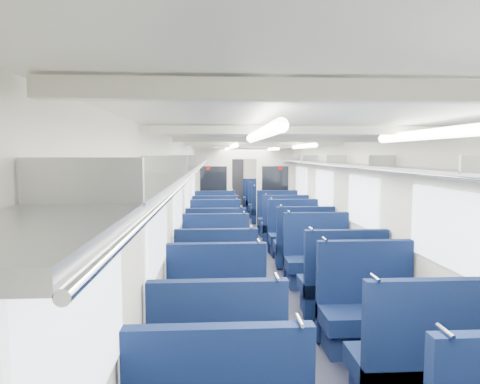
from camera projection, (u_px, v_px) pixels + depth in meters
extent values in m
cube|color=black|center=(254.00, 252.00, 9.42)|extent=(2.80, 18.00, 0.01)
cube|color=white|center=(254.00, 144.00, 9.21)|extent=(2.80, 18.00, 0.01)
cube|color=beige|center=(189.00, 199.00, 9.23)|extent=(0.02, 18.00, 2.35)
cube|color=#111B39|center=(190.00, 237.00, 9.30)|extent=(0.03, 17.90, 0.70)
cube|color=beige|center=(318.00, 198.00, 9.40)|extent=(0.02, 18.00, 2.35)
cube|color=#111B39|center=(316.00, 236.00, 9.47)|extent=(0.03, 17.90, 0.70)
cube|color=beige|center=(234.00, 177.00, 18.26)|extent=(2.80, 0.02, 2.35)
cube|color=#B2B5BA|center=(197.00, 162.00, 9.17)|extent=(0.34, 17.40, 0.04)
cylinder|color=silver|center=(205.00, 163.00, 9.19)|extent=(0.02, 17.40, 0.02)
cube|color=#B2B5BA|center=(83.00, 182.00, 1.21)|extent=(0.34, 0.03, 0.14)
cube|color=#B2B5BA|center=(164.00, 165.00, 3.20)|extent=(0.34, 0.03, 0.14)
cube|color=#B2B5BA|center=(184.00, 161.00, 5.19)|extent=(0.34, 0.03, 0.14)
cube|color=#B2B5BA|center=(192.00, 159.00, 7.18)|extent=(0.34, 0.03, 0.14)
cube|color=#B2B5BA|center=(197.00, 158.00, 9.17)|extent=(0.34, 0.03, 0.14)
cube|color=#B2B5BA|center=(200.00, 158.00, 11.16)|extent=(0.34, 0.03, 0.14)
cube|color=#B2B5BA|center=(202.00, 157.00, 13.14)|extent=(0.34, 0.03, 0.14)
cube|color=#B2B5BA|center=(204.00, 157.00, 15.13)|extent=(0.34, 0.03, 0.14)
cube|color=#B2B5BA|center=(205.00, 157.00, 17.12)|extent=(0.34, 0.03, 0.14)
cube|color=#B2B5BA|center=(310.00, 162.00, 9.32)|extent=(0.34, 17.40, 0.04)
cylinder|color=silver|center=(302.00, 163.00, 9.31)|extent=(0.02, 17.40, 0.02)
cube|color=#B2B5BA|center=(382.00, 161.00, 5.33)|extent=(0.34, 0.03, 0.14)
cube|color=#B2B5BA|center=(336.00, 159.00, 7.32)|extent=(0.34, 0.03, 0.14)
cube|color=#B2B5BA|center=(310.00, 158.00, 9.31)|extent=(0.34, 0.03, 0.14)
cube|color=#B2B5BA|center=(293.00, 158.00, 11.30)|extent=(0.34, 0.03, 0.14)
cube|color=#B2B5BA|center=(281.00, 157.00, 13.29)|extent=(0.34, 0.03, 0.14)
cube|color=#B2B5BA|center=(273.00, 157.00, 15.28)|extent=(0.34, 0.03, 0.14)
cube|color=#B2B5BA|center=(266.00, 157.00, 17.27)|extent=(0.34, 0.03, 0.14)
cube|color=white|center=(85.00, 329.00, 1.75)|extent=(0.02, 1.30, 0.75)
cube|color=white|center=(158.00, 230.00, 4.04)|extent=(0.02, 1.30, 0.75)
cube|color=white|center=(178.00, 203.00, 6.33)|extent=(0.02, 1.30, 0.75)
cube|color=white|center=(188.00, 190.00, 8.61)|extent=(0.02, 1.30, 0.75)
cube|color=white|center=(193.00, 183.00, 10.90)|extent=(0.02, 1.30, 0.75)
cube|color=white|center=(198.00, 177.00, 13.69)|extent=(0.02, 1.30, 0.75)
cube|color=white|center=(200.00, 174.00, 15.97)|extent=(0.02, 1.30, 0.75)
cube|color=white|center=(443.00, 227.00, 4.20)|extent=(0.02, 1.30, 0.75)
cube|color=white|center=(363.00, 202.00, 6.49)|extent=(0.02, 1.30, 0.75)
cube|color=white|center=(324.00, 189.00, 8.78)|extent=(0.02, 1.30, 0.75)
cube|color=white|center=(301.00, 182.00, 11.07)|extent=(0.02, 1.30, 0.75)
cube|color=white|center=(284.00, 177.00, 13.85)|extent=(0.02, 1.30, 0.75)
cube|color=white|center=(274.00, 174.00, 16.14)|extent=(0.02, 1.30, 0.75)
cube|color=beige|center=(327.00, 130.00, 3.25)|extent=(2.70, 0.06, 0.06)
cube|color=beige|center=(284.00, 140.00, 5.24)|extent=(2.70, 0.06, 0.06)
cube|color=beige|center=(265.00, 144.00, 7.23)|extent=(2.70, 0.06, 0.06)
cube|color=beige|center=(254.00, 146.00, 9.22)|extent=(2.70, 0.06, 0.06)
cube|color=beige|center=(247.00, 148.00, 11.21)|extent=(2.70, 0.06, 0.06)
cube|color=beige|center=(242.00, 149.00, 13.19)|extent=(2.70, 0.06, 0.06)
cube|color=beige|center=(238.00, 149.00, 15.18)|extent=(2.70, 0.06, 0.06)
cube|color=beige|center=(236.00, 150.00, 17.17)|extent=(2.70, 0.06, 0.06)
cylinder|color=white|center=(262.00, 134.00, 2.72)|extent=(0.07, 1.60, 0.07)
cylinder|color=white|center=(233.00, 146.00, 6.70)|extent=(0.07, 1.60, 0.07)
cylinder|color=white|center=(227.00, 149.00, 10.18)|extent=(0.07, 1.60, 0.07)
cylinder|color=white|center=(223.00, 151.00, 14.66)|extent=(0.07, 1.60, 0.07)
cylinder|color=white|center=(430.00, 134.00, 2.79)|extent=(0.07, 1.60, 0.07)
cylinder|color=white|center=(303.00, 146.00, 6.77)|extent=(0.07, 1.60, 0.07)
cylinder|color=white|center=(273.00, 149.00, 10.25)|extent=(0.07, 1.60, 0.07)
cylinder|color=white|center=(255.00, 151.00, 14.72)|extent=(0.07, 1.60, 0.07)
cube|color=black|center=(234.00, 181.00, 18.22)|extent=(0.75, 0.06, 2.00)
cube|color=beige|center=(214.00, 188.00, 12.21)|extent=(1.05, 0.08, 2.35)
cube|color=black|center=(213.00, 180.00, 12.14)|extent=(0.76, 0.02, 0.80)
cylinder|color=#B80D0C|center=(208.00, 168.00, 12.09)|extent=(0.12, 0.01, 0.12)
cube|color=beige|center=(275.00, 188.00, 12.31)|extent=(1.05, 0.08, 2.35)
cube|color=black|center=(275.00, 180.00, 12.24)|extent=(0.76, 0.02, 0.80)
cylinder|color=#B80D0C|center=(280.00, 168.00, 12.21)|extent=(0.12, 0.01, 0.12)
cube|color=beige|center=(244.00, 153.00, 12.17)|extent=(0.70, 0.08, 0.35)
cylinder|color=silver|center=(300.00, 320.00, 2.43)|extent=(0.02, 0.16, 0.02)
cylinder|color=silver|center=(445.00, 331.00, 2.29)|extent=(0.02, 0.16, 0.02)
cube|color=#0E1C44|center=(218.00, 366.00, 3.58)|extent=(1.08, 0.57, 0.19)
cube|color=#0E1C44|center=(218.00, 353.00, 3.33)|extent=(1.08, 0.10, 1.15)
cylinder|color=silver|center=(277.00, 277.00, 3.31)|extent=(0.02, 0.16, 0.02)
cube|color=#0E1C44|center=(416.00, 365.00, 3.61)|extent=(1.08, 0.57, 0.19)
cube|color=#0E1C44|center=(431.00, 351.00, 3.36)|extent=(1.08, 0.10, 1.15)
cylinder|color=silver|center=(375.00, 278.00, 3.28)|extent=(0.02, 0.16, 0.02)
cube|color=#0E1C44|center=(217.00, 323.00, 4.50)|extent=(1.08, 0.57, 0.19)
cube|color=#0E1839|center=(217.00, 345.00, 4.52)|extent=(0.99, 0.45, 0.28)
cube|color=#0E1C44|center=(217.00, 295.00, 4.71)|extent=(1.08, 0.10, 1.15)
cylinder|color=silver|center=(259.00, 241.00, 4.69)|extent=(0.02, 0.16, 0.02)
cube|color=#0E1C44|center=(371.00, 318.00, 4.65)|extent=(1.08, 0.57, 0.19)
cube|color=#0E1839|center=(370.00, 339.00, 4.67)|extent=(0.99, 0.45, 0.28)
cube|color=#0E1C44|center=(364.00, 291.00, 4.86)|extent=(1.08, 0.10, 1.15)
cylinder|color=silver|center=(325.00, 239.00, 4.78)|extent=(0.02, 0.16, 0.02)
cube|color=#0E1C44|center=(216.00, 284.00, 5.85)|extent=(1.08, 0.57, 0.19)
cube|color=#0E1839|center=(216.00, 301.00, 5.87)|extent=(0.99, 0.45, 0.28)
cube|color=#0E1C44|center=(216.00, 273.00, 5.60)|extent=(1.08, 0.10, 1.15)
cylinder|color=silver|center=(252.00, 227.00, 5.58)|extent=(0.02, 0.16, 0.02)
cube|color=#0E1C44|center=(340.00, 286.00, 5.78)|extent=(1.08, 0.57, 0.19)
cube|color=#0E1839|center=(340.00, 303.00, 5.80)|extent=(0.99, 0.45, 0.28)
cube|color=#0E1C44|center=(346.00, 274.00, 5.53)|extent=(1.08, 0.10, 1.15)
cylinder|color=silver|center=(311.00, 229.00, 5.46)|extent=(0.02, 0.16, 0.02)
cube|color=#0E1C44|center=(216.00, 266.00, 6.82)|extent=(1.08, 0.57, 0.19)
cube|color=#0E1839|center=(216.00, 280.00, 6.84)|extent=(0.99, 0.45, 0.28)
cube|color=#0E1C44|center=(216.00, 249.00, 7.03)|extent=(1.08, 0.10, 1.15)
cylinder|color=silver|center=(244.00, 212.00, 7.00)|extent=(0.02, 0.16, 0.02)
cube|color=#0E1C44|center=(319.00, 264.00, 6.96)|extent=(1.08, 0.57, 0.19)
cube|color=#0E1839|center=(319.00, 278.00, 6.98)|extent=(0.99, 0.45, 0.28)
cube|color=#0E1C44|center=(316.00, 247.00, 7.17)|extent=(1.08, 0.10, 1.15)
cylinder|color=silver|center=(289.00, 212.00, 7.09)|extent=(0.02, 0.16, 0.02)
cube|color=#0E1C44|center=(216.00, 249.00, 8.00)|extent=(1.08, 0.57, 0.19)
cube|color=#0E1839|center=(216.00, 262.00, 8.02)|extent=(0.99, 0.45, 0.28)
cube|color=#0E1C44|center=(216.00, 240.00, 7.75)|extent=(1.08, 0.10, 1.15)
cylinder|color=silver|center=(241.00, 207.00, 7.73)|extent=(0.02, 0.16, 0.02)
cube|color=#0E1C44|center=(303.00, 247.00, 8.23)|extent=(1.08, 0.57, 0.19)
cube|color=#0E1839|center=(302.00, 259.00, 8.25)|extent=(0.99, 0.45, 0.28)
cube|color=#0E1C44|center=(305.00, 237.00, 7.99)|extent=(1.08, 0.10, 1.15)
cylinder|color=silver|center=(281.00, 206.00, 7.91)|extent=(0.02, 0.16, 0.02)
cube|color=#0E1C44|center=(216.00, 239.00, 9.02)|extent=(1.08, 0.57, 0.19)
cube|color=#0E1839|center=(216.00, 250.00, 9.04)|extent=(0.99, 0.45, 0.28)
cube|color=#0E1C44|center=(216.00, 226.00, 9.23)|extent=(1.08, 0.10, 1.15)
cylinder|color=silver|center=(237.00, 198.00, 9.21)|extent=(0.02, 0.16, 0.02)
cube|color=#0E1C44|center=(294.00, 238.00, 9.08)|extent=(1.08, 0.57, 0.19)
cube|color=#0E1839|center=(294.00, 249.00, 9.10)|extent=(0.99, 0.45, 0.28)
cube|color=#0E1C44|center=(293.00, 226.00, 9.29)|extent=(1.08, 0.10, 1.15)
cylinder|color=silver|center=(272.00, 198.00, 9.21)|extent=(0.02, 0.16, 0.02)
cube|color=#0E1C44|center=(215.00, 228.00, 10.31)|extent=(1.08, 0.57, 0.19)
cube|color=#0E1839|center=(216.00, 238.00, 10.33)|extent=(0.99, 0.45, 0.28)
cube|color=#0E1C44|center=(215.00, 220.00, 10.06)|extent=(1.08, 0.10, 1.15)
cylinder|color=silver|center=(235.00, 195.00, 10.03)|extent=(0.02, 0.16, 0.02)
cube|color=#0E1C44|center=(284.00, 227.00, 10.47)|extent=(1.08, 0.57, 0.19)
cube|color=#0E1839|center=(284.00, 236.00, 10.49)|extent=(0.99, 0.45, 0.28)
cube|color=#0E1C44|center=(285.00, 219.00, 10.22)|extent=(1.08, 0.10, 1.15)
cylinder|color=silver|center=(266.00, 194.00, 10.15)|extent=(0.02, 0.16, 0.02)
cube|color=#0E1C44|center=(215.00, 222.00, 11.21)|extent=(1.08, 0.57, 0.19)
cube|color=#0E1839|center=(215.00, 231.00, 11.23)|extent=(0.99, 0.45, 0.28)
cube|color=#0E1C44|center=(215.00, 212.00, 11.42)|extent=(1.08, 0.10, 1.15)
cylinder|color=silver|center=(232.00, 190.00, 11.40)|extent=(0.02, 0.16, 0.02)
cube|color=#0E1C44|center=(278.00, 221.00, 11.36)|extent=(1.08, 0.57, 0.19)
cube|color=#0E1839|center=(278.00, 230.00, 11.38)|extent=(0.99, 0.45, 0.28)
cube|color=#0E1C44|center=(277.00, 212.00, 11.57)|extent=(1.08, 0.10, 1.15)
cylinder|color=silver|center=(260.00, 190.00, 11.49)|extent=(0.02, 0.16, 0.02)
cube|color=#0E1C44|center=(215.00, 211.00, 13.46)|extent=(1.08, 0.57, 0.19)
cube|color=#0E1839|center=(215.00, 218.00, 13.48)|extent=(0.99, 0.45, 0.28)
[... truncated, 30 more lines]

